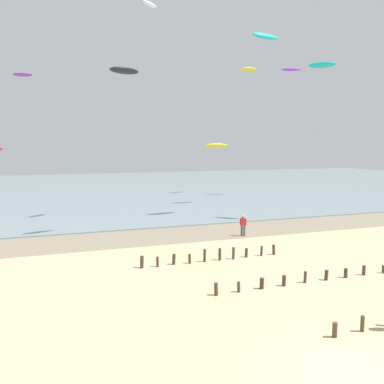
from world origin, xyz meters
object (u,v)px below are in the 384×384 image
person_mid_beach (243,225)px  kite_aloft_12 (322,65)px  kite_aloft_4 (216,146)px  kite_aloft_2 (150,4)px  kite_aloft_6 (249,69)px  kite_aloft_10 (265,36)px  kite_aloft_9 (291,69)px  kite_aloft_5 (124,71)px  kite_aloft_0 (23,75)px

person_mid_beach → kite_aloft_12: kite_aloft_12 is taller
kite_aloft_4 → kite_aloft_12: bearing=-72.9°
person_mid_beach → kite_aloft_12: size_ratio=0.71×
kite_aloft_4 → kite_aloft_12: (4.72, -13.63, 7.39)m
person_mid_beach → kite_aloft_2: kite_aloft_2 is taller
kite_aloft_6 → kite_aloft_10: bearing=52.9°
person_mid_beach → kite_aloft_9: bearing=49.8°
kite_aloft_2 → kite_aloft_5: (-3.66, -6.46, -7.25)m
kite_aloft_2 → kite_aloft_12: bearing=-66.7°
kite_aloft_2 → kite_aloft_12: kite_aloft_2 is taller
kite_aloft_2 → kite_aloft_5: 10.37m
kite_aloft_12 → kite_aloft_9: bearing=-74.5°
person_mid_beach → kite_aloft_6: kite_aloft_6 is taller
kite_aloft_2 → kite_aloft_6: bearing=-3.9°
kite_aloft_10 → kite_aloft_5: bearing=3.7°
kite_aloft_10 → kite_aloft_0: bearing=-50.6°
kite_aloft_5 → kite_aloft_9: (26.20, 17.56, 4.60)m
kite_aloft_4 → kite_aloft_10: kite_aloft_10 is taller
kite_aloft_10 → kite_aloft_6: bearing=-125.4°
kite_aloft_4 → kite_aloft_9: size_ratio=1.12×
person_mid_beach → kite_aloft_5: size_ratio=0.68×
kite_aloft_9 → kite_aloft_2: bearing=-128.7°
kite_aloft_4 → kite_aloft_10: bearing=-86.5°
kite_aloft_10 → kite_aloft_9: bearing=-143.5°
person_mid_beach → kite_aloft_6: size_ratio=0.60×
kite_aloft_0 → kite_aloft_10: 29.04m
kite_aloft_2 → kite_aloft_10: kite_aloft_2 is taller
kite_aloft_4 → kite_aloft_12: kite_aloft_12 is taller
kite_aloft_0 → kite_aloft_9: kite_aloft_9 is taller
kite_aloft_5 → kite_aloft_12: bearing=-17.9°
kite_aloft_2 → kite_aloft_10: bearing=-55.6°
kite_aloft_5 → kite_aloft_6: 31.52m
kite_aloft_0 → kite_aloft_6: (30.26, -0.22, 2.38)m
kite_aloft_12 → person_mid_beach: bearing=59.4°
kite_aloft_0 → kite_aloft_4: (21.81, -8.20, -8.47)m
person_mid_beach → kite_aloft_0: bearing=124.0°
person_mid_beach → kite_aloft_10: (5.77, 7.24, 16.82)m
person_mid_beach → kite_aloft_5: kite_aloft_5 is taller
kite_aloft_6 → kite_aloft_12: (-3.73, -21.61, -3.46)m
kite_aloft_2 → kite_aloft_4: size_ratio=0.73×
kite_aloft_4 → kite_aloft_5: bearing=-136.3°
person_mid_beach → kite_aloft_4: size_ratio=0.57×
kite_aloft_9 → kite_aloft_12: size_ratio=1.11×
kite_aloft_9 → kite_aloft_12: bearing=-89.4°
kite_aloft_4 → kite_aloft_2: bearing=-145.1°
person_mid_beach → kite_aloft_12: (9.55, 3.35, 13.66)m
person_mid_beach → kite_aloft_9: size_ratio=0.63×
kite_aloft_4 → kite_aloft_9: bearing=14.0°
kite_aloft_2 → kite_aloft_12: (14.68, -6.15, -5.61)m
kite_aloft_9 → kite_aloft_0: bearing=-162.5°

